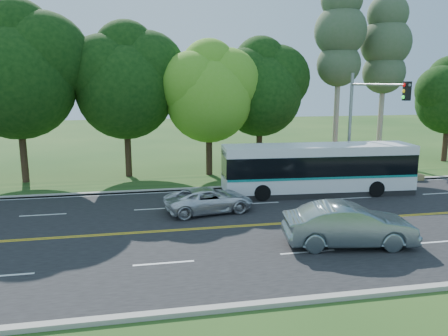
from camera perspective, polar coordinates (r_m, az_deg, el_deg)
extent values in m
plane|color=#1D4316|center=(20.64, 8.54, -7.16)|extent=(120.00, 120.00, 0.00)
cube|color=black|center=(20.63, 8.54, -7.13)|extent=(60.00, 14.00, 0.02)
cube|color=#A5A195|center=(27.19, 3.53, -2.39)|extent=(60.00, 0.30, 0.15)
cube|color=#A5A195|center=(14.58, 18.28, -15.35)|extent=(60.00, 0.30, 0.15)
cube|color=#1D4316|center=(28.95, 2.61, -1.59)|extent=(60.00, 4.00, 0.10)
cube|color=gold|center=(20.56, 8.62, -7.16)|extent=(57.00, 0.10, 0.00)
cube|color=gold|center=(20.70, 8.47, -7.03)|extent=(57.00, 0.10, 0.00)
cube|color=silver|center=(16.95, -27.24, -12.42)|extent=(2.20, 0.12, 0.00)
cube|color=silver|center=(16.27, -7.87, -12.21)|extent=(2.20, 0.12, 0.00)
cube|color=silver|center=(17.39, 10.86, -10.72)|extent=(2.20, 0.12, 0.00)
cube|color=silver|center=(20.02, 25.82, -8.71)|extent=(2.20, 0.12, 0.00)
cube|color=silver|center=(23.35, -22.57, -5.68)|extent=(2.20, 0.12, 0.00)
cube|color=silver|center=(22.86, -8.89, -5.28)|extent=(2.20, 0.12, 0.00)
cube|color=silver|center=(23.67, 4.57, -4.60)|extent=(2.20, 0.12, 0.00)
cube|color=silver|center=(25.67, 16.51, -3.79)|extent=(2.20, 0.12, 0.00)
cube|color=silver|center=(28.59, 26.36, -2.99)|extent=(2.20, 0.12, 0.00)
cube|color=silver|center=(26.93, 3.69, -2.65)|extent=(57.00, 0.12, 0.00)
cube|color=silver|center=(14.84, 17.69, -15.06)|extent=(57.00, 0.12, 0.00)
cylinder|color=#311C15|center=(30.65, -24.71, 1.77)|extent=(0.44, 0.44, 3.96)
sphere|color=black|center=(30.32, -25.41, 10.19)|extent=(7.20, 7.20, 7.20)
sphere|color=black|center=(30.30, -22.46, 13.15)|extent=(5.76, 5.76, 5.76)
sphere|color=black|center=(30.80, -25.48, 15.23)|extent=(4.68, 4.68, 4.68)
cylinder|color=#311C15|center=(30.79, -12.42, 2.24)|extent=(0.44, 0.44, 3.60)
sphere|color=black|center=(30.44, -12.75, 9.90)|extent=(6.60, 6.60, 6.60)
sphere|color=black|center=(30.74, -10.01, 12.48)|extent=(5.28, 5.28, 5.28)
sphere|color=black|center=(30.30, -15.40, 11.96)|extent=(4.95, 4.95, 4.95)
sphere|color=black|center=(30.89, -12.74, 14.52)|extent=(4.29, 4.29, 4.29)
cylinder|color=#311C15|center=(30.19, -1.95, 1.98)|extent=(0.44, 0.44, 3.24)
sphere|color=#58A121|center=(29.82, -2.00, 8.92)|extent=(5.80, 5.80, 5.80)
sphere|color=#58A121|center=(30.32, 0.38, 11.15)|extent=(4.64, 4.64, 4.64)
sphere|color=#58A121|center=(29.44, -4.22, 10.84)|extent=(4.35, 4.35, 4.35)
sphere|color=#58A121|center=(30.22, -1.96, 13.07)|extent=(3.77, 3.77, 3.77)
cylinder|color=#311C15|center=(32.47, 4.62, 2.76)|extent=(0.44, 0.44, 3.42)
sphere|color=black|center=(32.14, 4.72, 9.50)|extent=(6.00, 6.00, 6.00)
sphere|color=black|center=(32.80, 6.93, 11.58)|extent=(4.80, 4.80, 4.80)
sphere|color=black|center=(31.62, 2.72, 11.40)|extent=(4.50, 4.50, 4.50)
sphere|color=black|center=(32.56, 4.77, 13.48)|extent=(3.90, 3.90, 3.90)
cylinder|color=#A79B87|center=(34.27, 14.51, 8.25)|extent=(0.40, 0.40, 9.80)
sphere|color=#425A38|center=(34.26, 14.75, 12.93)|extent=(3.23, 3.23, 3.23)
sphere|color=#425A38|center=(34.43, 14.95, 16.88)|extent=(3.80, 3.80, 3.80)
cylinder|color=#A79B87|center=(36.61, 19.86, 7.56)|extent=(0.40, 0.40, 9.10)
sphere|color=#425A38|center=(36.57, 20.13, 11.62)|extent=(3.23, 3.23, 3.23)
sphere|color=#425A38|center=(36.68, 20.37, 15.07)|extent=(3.80, 3.80, 3.80)
sphere|color=#425A38|center=(36.90, 20.60, 18.28)|extent=(3.04, 3.04, 3.04)
cylinder|color=#311C15|center=(40.27, 26.94, 2.96)|extent=(0.44, 0.44, 3.06)
sphere|color=black|center=(39.18, 26.46, 9.08)|extent=(3.90, 3.90, 3.90)
sphere|color=#A30D21|center=(28.90, 8.79, -0.32)|extent=(1.50, 1.50, 1.50)
sphere|color=#A30D21|center=(29.25, 10.63, -0.24)|extent=(1.50, 1.50, 1.50)
sphere|color=#A30D21|center=(29.63, 12.43, -0.17)|extent=(1.50, 1.50, 1.50)
sphere|color=#A30D21|center=(30.04, 14.18, -0.09)|extent=(1.50, 1.50, 1.50)
sphere|color=#A30D21|center=(30.48, 15.88, -0.02)|extent=(1.50, 1.50, 1.50)
sphere|color=#A30D21|center=(30.94, 17.54, 0.05)|extent=(1.50, 1.50, 1.50)
sphere|color=#A30D21|center=(31.43, 19.14, 0.12)|extent=(1.50, 1.50, 1.50)
sphere|color=#A30D21|center=(31.94, 20.69, 0.18)|extent=(1.50, 1.50, 1.50)
sphere|color=#A30D21|center=(32.47, 22.20, 0.24)|extent=(1.50, 1.50, 1.50)
cube|color=olive|center=(31.38, 21.38, -1.08)|extent=(3.50, 1.40, 0.40)
cylinder|color=gray|center=(29.06, 16.09, 4.93)|extent=(0.20, 0.20, 7.00)
cylinder|color=gray|center=(26.28, 19.42, 10.24)|extent=(0.14, 6.00, 0.14)
cube|color=black|center=(23.90, 22.78, 9.25)|extent=(0.32, 0.28, 0.95)
sphere|color=red|center=(23.80, 22.49, 9.99)|extent=(0.18, 0.18, 0.18)
sphere|color=yellow|center=(23.81, 22.44, 9.27)|extent=(0.18, 0.18, 0.18)
sphere|color=#19D833|center=(23.81, 22.38, 8.55)|extent=(0.18, 0.18, 0.18)
cube|color=white|center=(25.97, 12.12, -1.64)|extent=(11.14, 2.98, 0.91)
cube|color=black|center=(25.77, 12.21, 0.59)|extent=(11.09, 3.02, 1.14)
cube|color=white|center=(25.63, 12.29, 2.40)|extent=(11.14, 2.98, 0.51)
cube|color=#0D7B76|center=(25.89, 12.15, -0.77)|extent=(11.09, 3.03, 0.13)
cube|color=black|center=(24.45, 0.04, 0.48)|extent=(0.19, 2.15, 1.57)
cube|color=#19E54C|center=(24.30, 0.07, 2.53)|extent=(0.13, 1.41, 0.20)
cube|color=black|center=(26.11, 12.06, -2.96)|extent=(11.13, 2.89, 0.32)
cylinder|color=black|center=(24.04, 5.02, -3.23)|extent=(0.93, 0.31, 0.92)
cylinder|color=black|center=(26.13, 3.97, -2.05)|extent=(0.93, 0.31, 0.92)
cylinder|color=black|center=(26.28, 19.25, -2.58)|extent=(0.93, 0.31, 0.92)
cylinder|color=black|center=(28.20, 17.26, -1.55)|extent=(0.93, 0.31, 0.92)
imported|color=slate|center=(18.15, 16.02, -7.18)|extent=(5.35, 2.55, 1.69)
imported|color=silver|center=(21.94, -1.93, -4.18)|extent=(4.73, 2.78, 1.23)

